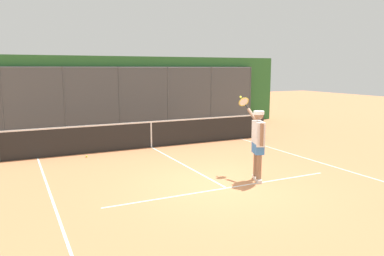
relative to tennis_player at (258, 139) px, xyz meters
name	(u,v)px	position (x,y,z in m)	size (l,w,h in m)	color
ground_plane	(220,184)	(1.02, -0.14, -1.08)	(60.00, 60.00, 0.00)	#C67A4C
court_line_markings	(232,191)	(1.02, 0.46, -1.08)	(7.79, 9.65, 0.01)	white
fence_backdrop	(116,93)	(1.02, -9.98, 0.61)	(17.50, 1.37, 3.41)	#474C51
tennis_net	(151,134)	(1.02, -5.10, -0.59)	(10.01, 0.09, 1.07)	#2D2D2D
tennis_player	(258,139)	(0.00, 0.00, 0.00)	(0.49, 1.46, 2.11)	silver
tennis_ball_by_sideline	(87,156)	(3.45, -4.52, -1.05)	(0.07, 0.07, 0.07)	#C1D138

